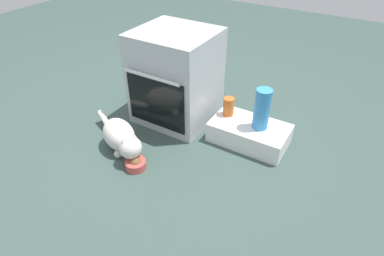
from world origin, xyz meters
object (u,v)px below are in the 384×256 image
(pantry_cabinet, at_px, (249,133))
(water_bottle, at_px, (262,109))
(food_bowl, at_px, (136,164))
(sauce_jar, at_px, (229,107))
(oven, at_px, (176,77))
(cat, at_px, (121,137))

(pantry_cabinet, distance_m, water_bottle, 0.24)
(food_bowl, relative_size, sauce_jar, 1.00)
(oven, xyz_separation_m, cat, (-0.09, -0.58, -0.24))
(cat, height_order, sauce_jar, sauce_jar)
(food_bowl, bearing_deg, sauce_jar, 63.98)
(pantry_cabinet, xyz_separation_m, cat, (-0.73, -0.56, 0.04))
(pantry_cabinet, distance_m, food_bowl, 0.85)
(cat, xyz_separation_m, water_bottle, (0.80, 0.56, 0.18))
(water_bottle, distance_m, sauce_jar, 0.28)
(water_bottle, bearing_deg, cat, -144.68)
(pantry_cabinet, relative_size, cat, 0.89)
(pantry_cabinet, height_order, cat, cat)
(oven, distance_m, water_bottle, 0.71)
(sauce_jar, bearing_deg, oven, -177.31)
(pantry_cabinet, relative_size, sauce_jar, 3.95)
(oven, relative_size, cat, 1.15)
(pantry_cabinet, height_order, food_bowl, pantry_cabinet)
(food_bowl, distance_m, water_bottle, 0.93)
(oven, bearing_deg, cat, -98.67)
(food_bowl, xyz_separation_m, sauce_jar, (0.34, 0.69, 0.19))
(cat, height_order, water_bottle, water_bottle)
(food_bowl, bearing_deg, oven, 99.30)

